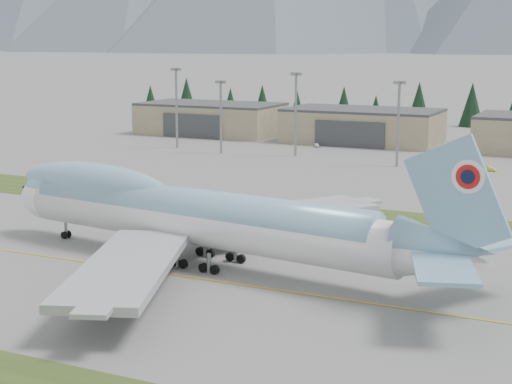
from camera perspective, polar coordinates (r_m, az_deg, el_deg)
The scene contains 10 objects.
ground at distance 112.85m, azimuth -8.39°, elevation -5.65°, with size 7000.00×7000.00×0.00m, color gray.
grass_strip_far at distance 151.12m, azimuth 1.07°, elevation -1.28°, with size 400.00×18.00×0.08m, color #2F4719.
taxiway_line_main at distance 112.85m, azimuth -8.39°, elevation -5.65°, with size 400.00×0.40×0.02m, color gold.
boeing_747_freighter at distance 113.94m, azimuth -4.40°, elevation -1.71°, with size 82.19×70.13×21.57m.
hangar_left at distance 274.15m, azimuth -3.31°, elevation 5.36°, with size 48.00×26.60×10.80m.
hangar_center at distance 252.65m, azimuth 7.76°, elevation 4.80°, with size 48.00×26.60×10.80m.
floodlight_masts at distance 220.77m, azimuth 0.84°, elevation 6.74°, with size 73.14×9.83×24.00m.
service_vehicle_a at distance 240.88m, azimuth 4.43°, elevation 3.28°, with size 1.36×3.37×1.15m, color white.
service_vehicle_b at distance 204.35m, azimuth 16.57°, elevation 1.48°, with size 1.33×3.79×1.25m, color gold.
conifer_belt at distance 305.33m, azimuth 16.87°, elevation 5.90°, with size 275.61×14.88×16.80m.
Camera 1 is at (60.44, -89.75, 32.02)m, focal length 55.00 mm.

